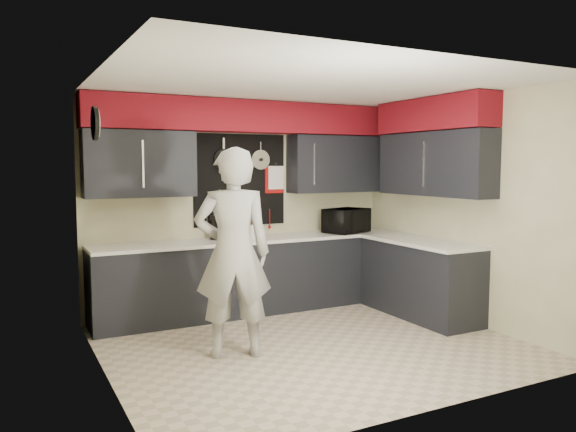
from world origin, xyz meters
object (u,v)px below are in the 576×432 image
person (233,253)px  microwave (346,221)px  coffee_maker (220,227)px  utensil_crock (253,231)px  knife_block (255,227)px

person → microwave: bearing=-131.5°
person → coffee_maker: bearing=-89.0°
microwave → utensil_crock: (-1.33, 0.05, -0.08)m
knife_block → coffee_maker: 0.48m
knife_block → person: (-0.88, -1.46, -0.05)m
coffee_maker → person: size_ratio=0.15×
microwave → person: person is taller
microwave → utensil_crock: 1.33m
utensil_crock → coffee_maker: (-0.40, 0.08, 0.07)m
microwave → knife_block: size_ratio=2.36×
knife_block → utensil_crock: size_ratio=1.46×
microwave → person: bearing=-167.6°
utensil_crock → coffee_maker: size_ratio=0.57×
coffee_maker → person: bearing=-124.7°
knife_block → utensil_crock: bearing=-136.3°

